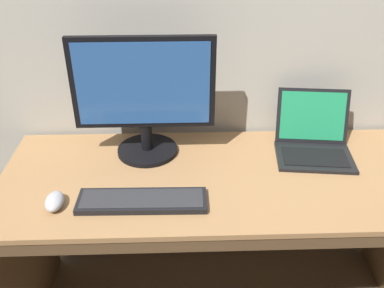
{
  "coord_description": "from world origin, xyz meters",
  "views": [
    {
      "loc": [
        -0.17,
        -1.33,
        1.69
      ],
      "look_at": [
        -0.12,
        0.0,
        0.9
      ],
      "focal_mm": 39.43,
      "sensor_mm": 36.0,
      "label": 1
    }
  ],
  "objects_px": {
    "laptop_black": "(314,141)",
    "external_monitor": "(144,98)",
    "wired_keyboard": "(142,201)",
    "computer_mouse": "(55,201)"
  },
  "relations": [
    {
      "from": "laptop_black",
      "to": "external_monitor",
      "type": "distance_m",
      "value": 0.72
    },
    {
      "from": "external_monitor",
      "to": "wired_keyboard",
      "type": "height_order",
      "value": "external_monitor"
    },
    {
      "from": "wired_keyboard",
      "to": "laptop_black",
      "type": "bearing_deg",
      "value": 24.83
    },
    {
      "from": "laptop_black",
      "to": "external_monitor",
      "type": "xyz_separation_m",
      "value": [
        -0.69,
        0.01,
        0.2
      ]
    },
    {
      "from": "external_monitor",
      "to": "wired_keyboard",
      "type": "distance_m",
      "value": 0.41
    },
    {
      "from": "laptop_black",
      "to": "wired_keyboard",
      "type": "bearing_deg",
      "value": -155.17
    },
    {
      "from": "laptop_black",
      "to": "computer_mouse",
      "type": "xyz_separation_m",
      "value": [
        -0.99,
        -0.33,
        -0.03
      ]
    },
    {
      "from": "wired_keyboard",
      "to": "computer_mouse",
      "type": "bearing_deg",
      "value": -178.83
    },
    {
      "from": "laptop_black",
      "to": "external_monitor",
      "type": "bearing_deg",
      "value": 179.07
    },
    {
      "from": "computer_mouse",
      "to": "laptop_black",
      "type": "bearing_deg",
      "value": 14.71
    }
  ]
}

